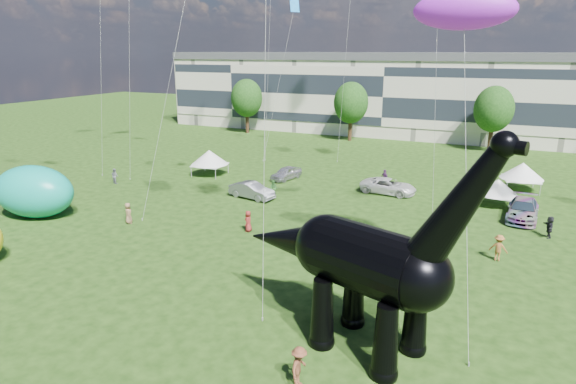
% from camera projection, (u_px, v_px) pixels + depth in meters
% --- Properties ---
extents(ground, '(220.00, 220.00, 0.00)m').
position_uv_depth(ground, '(257.00, 339.00, 23.19)').
color(ground, '#16330C').
rests_on(ground, ground).
extents(terrace_row, '(78.00, 11.00, 12.00)m').
position_uv_depth(terrace_row, '(391.00, 97.00, 78.81)').
color(terrace_row, beige).
rests_on(terrace_row, ground).
extents(tree_far_left, '(5.20, 5.20, 9.44)m').
position_uv_depth(tree_far_left, '(247.00, 95.00, 79.61)').
color(tree_far_left, '#382314').
rests_on(tree_far_left, ground).
extents(tree_mid_left, '(5.20, 5.20, 9.44)m').
position_uv_depth(tree_mid_left, '(351.00, 99.00, 72.46)').
color(tree_mid_left, '#382314').
rests_on(tree_mid_left, ground).
extents(tree_mid_right, '(5.20, 5.20, 9.44)m').
position_uv_depth(tree_mid_right, '(494.00, 105.00, 64.52)').
color(tree_mid_right, '#382314').
rests_on(tree_mid_right, ground).
extents(dinosaur_sculpture, '(13.54, 6.27, 11.19)m').
position_uv_depth(dinosaur_sculpture, '(360.00, 261.00, 21.70)').
color(dinosaur_sculpture, black).
rests_on(dinosaur_sculpture, ground).
extents(car_silver, '(2.55, 4.36, 1.39)m').
position_uv_depth(car_silver, '(286.00, 173.00, 51.72)').
color(car_silver, silver).
rests_on(car_silver, ground).
extents(car_grey, '(4.78, 2.41, 1.50)m').
position_uv_depth(car_grey, '(252.00, 190.00, 45.09)').
color(car_grey, slate).
rests_on(car_grey, ground).
extents(car_white, '(5.51, 2.88, 1.48)m').
position_uv_depth(car_white, '(388.00, 186.00, 46.57)').
color(car_white, silver).
rests_on(car_white, ground).
extents(car_dark, '(2.66, 5.78, 1.64)m').
position_uv_depth(car_dark, '(523.00, 210.00, 39.46)').
color(car_dark, '#595960').
rests_on(car_dark, ground).
extents(gazebo_near, '(3.91, 3.91, 2.45)m').
position_uv_depth(gazebo_near, '(498.00, 187.00, 42.63)').
color(gazebo_near, white).
rests_on(gazebo_near, ground).
extents(gazebo_far, '(4.66, 4.66, 2.83)m').
position_uv_depth(gazebo_far, '(522.00, 171.00, 47.26)').
color(gazebo_far, white).
rests_on(gazebo_far, ground).
extents(gazebo_left, '(4.37, 4.37, 2.84)m').
position_uv_depth(gazebo_left, '(209.00, 158.00, 53.17)').
color(gazebo_left, silver).
rests_on(gazebo_left, ground).
extents(inflatable_teal, '(7.60, 5.48, 4.35)m').
position_uv_depth(inflatable_teal, '(34.00, 191.00, 39.70)').
color(inflatable_teal, '#0DA390').
rests_on(inflatable_teal, ground).
extents(visitors, '(47.43, 34.96, 1.82)m').
position_uv_depth(visitors, '(353.00, 223.00, 36.15)').
color(visitors, '#8E6947').
rests_on(visitors, ground).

